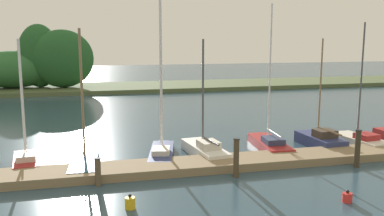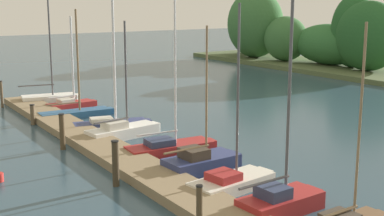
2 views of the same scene
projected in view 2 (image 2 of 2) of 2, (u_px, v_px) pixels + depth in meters
The scene contains 16 objects.
dock_pier at pixel (117, 155), 21.24m from camera, with size 29.08×1.80×0.35m.
far_shore at pixel (326, 40), 48.54m from camera, with size 63.76×8.00×7.37m.
sailboat_0 at pixel (51, 97), 32.61m from camera, with size 1.76×3.62×8.52m.
sailboat_1 at pixel (72, 103), 31.25m from camera, with size 1.39×3.06×5.39m.
sailboat_2 at pixel (78, 112), 28.96m from camera, with size 1.27×4.13×5.82m.
sailboat_3 at pixel (113, 120), 26.38m from camera, with size 1.79×3.96×7.19m.
sailboat_4 at pixel (124, 130), 24.64m from camera, with size 1.56×3.78×5.38m.
sailboat_5 at pixel (172, 146), 22.06m from camera, with size 1.44×4.00×7.03m.
sailboat_6 at pixel (203, 161), 19.76m from camera, with size 1.45×3.32×5.40m.
sailboat_7 at pixel (233, 180), 17.88m from camera, with size 1.66×3.41×6.20m.
sailboat_8 at pixel (282, 199), 15.91m from camera, with size 1.34×3.23×7.42m.
mooring_piling_0 at pixel (2, 94), 31.39m from camera, with size 0.19×0.19×1.61m.
mooring_piling_1 at pixel (33, 114), 27.10m from camera, with size 0.26×0.26×1.07m.
mooring_piling_2 at pixel (62, 132), 22.53m from camera, with size 0.26×0.26×1.57m.
mooring_piling_3 at pixel (116, 163), 18.06m from camera, with size 0.27×0.27×1.62m.
mooring_piling_4 at pixel (199, 211), 14.11m from camera, with size 0.19×0.19×1.49m.
Camera 2 is at (18.82, 3.40, 6.28)m, focal length 49.51 mm.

